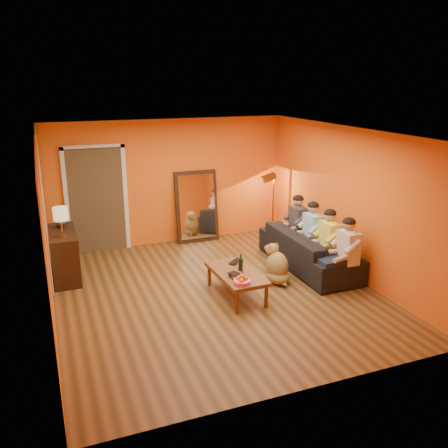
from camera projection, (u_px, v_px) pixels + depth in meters
name	position (u px, v px, depth m)	size (l,w,h in m)	color
room_shell	(207.00, 211.00, 7.74)	(5.00, 5.50, 2.60)	brown
white_accent	(44.00, 205.00, 8.11)	(0.02, 1.90, 2.58)	white
doorway_recess	(96.00, 199.00, 9.49)	(1.06, 0.30, 2.10)	#3F2D19
door_jamb_left	(67.00, 204.00, 9.18)	(0.08, 0.06, 2.20)	white
door_jamb_right	(126.00, 198.00, 9.58)	(0.08, 0.06, 2.20)	white
door_header	(92.00, 147.00, 9.07)	(1.22, 0.06, 0.08)	white
mirror_frame	(197.00, 206.00, 10.11)	(0.92, 0.06, 1.52)	#301D10
mirror_glass	(197.00, 207.00, 10.07)	(0.78, 0.02, 1.36)	white
sideboard	(64.00, 255.00, 8.28)	(0.44, 1.18, 0.85)	#301D10
table_lamp	(61.00, 222.00, 7.81)	(0.24, 0.24, 0.51)	beige
sofa	(309.00, 250.00, 8.76)	(0.92, 2.35, 0.69)	black
coffee_table	(236.00, 284.00, 7.62)	(0.62, 1.22, 0.42)	brown
floor_lamp	(273.00, 207.00, 10.17)	(0.30, 0.24, 1.44)	#B37A34
dog	(277.00, 263.00, 8.11)	(0.38, 0.59, 0.69)	olive
person_far_left	(348.00, 253.00, 7.84)	(0.70, 0.44, 1.22)	beige
person_mid_left	(329.00, 243.00, 8.33)	(0.70, 0.44, 1.22)	#E6DC4C
person_mid_right	(313.00, 233.00, 8.82)	(0.70, 0.44, 1.22)	#99CAEC
person_far_right	(298.00, 225.00, 9.31)	(0.70, 0.44, 1.22)	#37373C
fruit_bowl	(242.00, 279.00, 7.10)	(0.26, 0.26, 0.16)	#F1559E
wine_bottle	(241.00, 264.00, 7.48)	(0.07, 0.07, 0.31)	black
tumbler	(240.00, 266.00, 7.69)	(0.09, 0.09, 0.08)	#B27F3F
laptop	(238.00, 262.00, 7.93)	(0.32, 0.21, 0.03)	black
book_lower	(231.00, 278.00, 7.31)	(0.19, 0.25, 0.02)	#301D10
book_mid	(231.00, 276.00, 7.32)	(0.20, 0.27, 0.02)	red
book_upper	(231.00, 275.00, 7.29)	(0.15, 0.20, 0.02)	black
vase	(61.00, 222.00, 8.35)	(0.19, 0.19, 0.20)	#301D10
flowers	(59.00, 210.00, 8.28)	(0.17, 0.17, 0.42)	red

